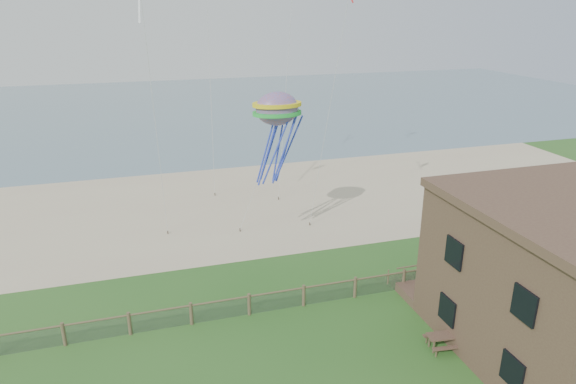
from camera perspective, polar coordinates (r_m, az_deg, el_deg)
The scene contains 7 objects.
ground at distance 23.94m, azimuth 6.56°, elevation -19.83°, with size 160.00×160.00×0.00m, color #25571D.
sand_beach at distance 42.35m, azimuth -5.10°, elevation -1.27°, with size 72.00×20.00×0.02m, color tan.
ocean at distance 84.50m, azimuth -11.37°, elevation 9.14°, with size 160.00×68.00×0.02m, color slate.
chainlink_fence at distance 28.17m, azimuth 1.75°, elevation -11.56°, with size 36.20×0.20×1.25m, color #4B3E2A, non-canonical shape.
motel_deck at distance 33.58m, azimuth 24.14°, elevation -8.52°, with size 15.00×2.00×0.50m, color brown.
picnic_table at distance 26.26m, azimuth 17.03°, elevation -15.63°, with size 1.71×1.29×0.72m, color brown, non-canonical shape.
octopus_kite at distance 32.35m, azimuth -1.20°, elevation 6.38°, with size 3.10×2.19×6.39m, color #DC4B22, non-canonical shape.
Camera 1 is at (-7.73, -16.75, 15.25)m, focal length 32.00 mm.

